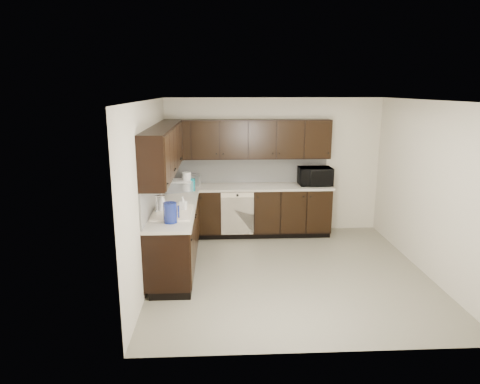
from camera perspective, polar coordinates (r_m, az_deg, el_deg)
The scene contains 20 objects.
floor at distance 6.51m, azimuth 6.49°, elevation -10.55°, with size 4.00×4.00×0.00m, color gray.
ceiling at distance 5.95m, azimuth 7.15°, elevation 12.02°, with size 4.00×4.00×0.00m, color white.
wall_back at distance 8.05m, azimuth 4.45°, elevation 3.51°, with size 4.00×0.02×2.50m, color beige.
wall_left at distance 6.10m, azimuth -12.05°, elevation 0.00°, with size 0.02×4.00×2.50m, color beige.
wall_right at distance 6.74m, azimuth 23.83°, elevation 0.40°, with size 0.02×4.00×2.50m, color beige.
wall_front at distance 4.23m, azimuth 11.30°, elevation -6.05°, with size 4.00×0.02×2.50m, color beige.
lower_cabinets at distance 7.32m, azimuth -2.65°, elevation -4.24°, with size 3.00×2.80×0.90m.
countertop at distance 7.18m, azimuth -2.71°, elevation -0.39°, with size 3.03×2.83×0.04m.
backsplash at distance 7.33m, azimuth -4.38°, elevation 1.96°, with size 3.00×2.80×0.48m.
upper_cabinets at distance 7.11m, azimuth -3.55°, elevation 6.44°, with size 3.00×2.80×0.70m.
dishwasher at distance 7.57m, azimuth -0.35°, elevation -2.56°, with size 0.58×0.04×0.78m.
sink at distance 6.14m, azimuth -8.96°, elevation -3.34°, with size 0.54×0.82×0.42m.
microwave at distance 7.90m, azimuth 9.98°, elevation 2.08°, with size 0.59×0.40×0.33m, color black.
soap_bottle_a at distance 6.21m, azimuth -7.61°, elevation -1.55°, with size 0.09×0.09×0.21m, color gray.
soap_bottle_b at distance 6.19m, azimuth -10.39°, elevation -1.38°, with size 0.11×0.11×0.27m, color gray.
toaster_oven at distance 7.81m, azimuth -6.46°, elevation 1.57°, with size 0.31×0.23×0.19m, color silver.
storage_bin at distance 7.42m, azimuth -8.29°, elevation 0.82°, with size 0.46×0.34×0.18m, color white.
blue_pitcher at distance 5.67m, azimuth -9.29°, elevation -2.73°, with size 0.18×0.18×0.27m, color navy.
teal_tumbler at distance 7.40m, azimuth -6.38°, elevation 0.97°, with size 0.10×0.10×0.21m, color #0B7282.
paper_towel_roll at distance 7.39m, azimuth -7.10°, elevation 1.39°, with size 0.15×0.15×0.33m, color white.
Camera 1 is at (-1.02, -5.86, 2.65)m, focal length 32.00 mm.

